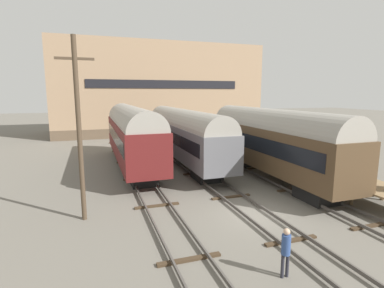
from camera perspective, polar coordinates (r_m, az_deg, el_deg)
ground_plane at (r=16.83m, az=12.05°, el=-13.22°), size 200.00×200.00×0.00m
track_left at (r=15.07m, az=-4.20°, el=-15.24°), size 2.60×60.00×0.26m
track_middle at (r=16.77m, az=12.07°, el=-12.77°), size 2.60×60.00×0.26m
track_right at (r=19.50m, az=24.32°, el=-10.21°), size 2.60×60.00×0.26m
train_car_grey at (r=27.75m, az=-1.57°, el=2.17°), size 2.90×17.85×5.06m
train_car_brown at (r=23.30m, az=14.98°, el=0.84°), size 2.95×15.45×5.36m
train_car_maroon at (r=26.79m, az=-11.34°, el=2.12°), size 3.05×16.42×5.41m
station_platform at (r=20.88m, az=30.57°, el=-6.79°), size 2.70×14.74×1.14m
person_worker at (r=11.58m, az=17.45°, el=-18.37°), size 0.32×0.32×1.84m
utility_pole at (r=15.84m, az=-20.73°, el=2.83°), size 1.80×0.24×9.22m
warehouse_building at (r=52.28m, az=-6.76°, el=10.24°), size 32.68×13.50×14.26m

